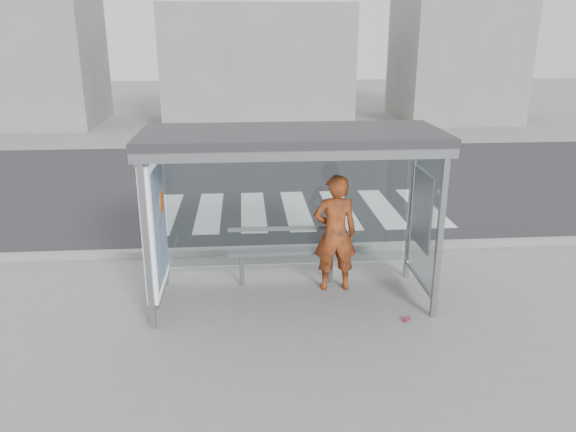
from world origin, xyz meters
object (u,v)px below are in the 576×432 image
at_px(person, 335,233).
at_px(bench, 286,251).
at_px(bus_shelter, 266,174).
at_px(soda_can, 406,319).

relative_size(person, bench, 1.01).
relative_size(bus_shelter, person, 2.25).
bearing_deg(soda_can, person, 127.02).
xyz_separation_m(bus_shelter, person, (1.08, 0.29, -1.04)).
distance_m(person, soda_can, 1.71).
distance_m(bench, soda_can, 2.20).
height_order(bus_shelter, person, bus_shelter).
xyz_separation_m(bench, soda_can, (1.62, -1.39, -0.54)).
height_order(bus_shelter, soda_can, bus_shelter).
height_order(person, soda_can, person).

